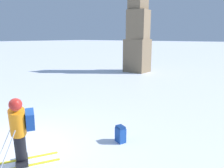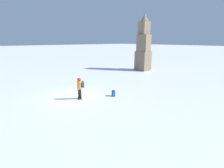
% 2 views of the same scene
% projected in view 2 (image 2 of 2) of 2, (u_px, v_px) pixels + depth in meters
% --- Properties ---
extents(ground_plane, '(300.00, 300.00, 0.00)m').
position_uv_depth(ground_plane, '(75.00, 96.00, 14.36)').
color(ground_plane, white).
extents(skier, '(1.54, 1.77, 1.86)m').
position_uv_depth(skier, '(80.00, 87.00, 13.26)').
color(skier, yellow).
rests_on(skier, ground).
extents(rock_pillar, '(1.96, 1.72, 8.15)m').
position_uv_depth(rock_pillar, '(143.00, 48.00, 25.94)').
color(rock_pillar, '#7A664C').
rests_on(rock_pillar, ground).
extents(spare_backpack, '(0.36, 0.32, 0.50)m').
position_uv_depth(spare_backpack, '(113.00, 93.00, 14.37)').
color(spare_backpack, '#194293').
rests_on(spare_backpack, ground).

